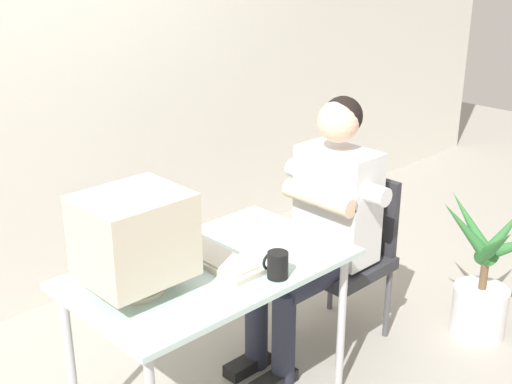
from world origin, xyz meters
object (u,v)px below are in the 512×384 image
office_chair (346,248)px  desk_mug (277,265)px  desk (211,280)px  potted_plant (484,282)px  crt_monitor (135,237)px  person_seated (321,222)px  keyboard (213,257)px

office_chair → desk_mug: bearing=-160.4°
desk → desk_mug: 0.31m
potted_plant → crt_monitor: bearing=163.7°
crt_monitor → desk_mug: size_ratio=3.62×
crt_monitor → potted_plant: bearing=-16.3°
office_chair → person_seated: (-0.20, -0.00, 0.20)m
desk_mug → desk: bearing=115.7°
keyboard → desk: bearing=-140.1°
office_chair → person_seated: size_ratio=0.66×
crt_monitor → desk_mug: crt_monitor is taller
person_seated → desk_mug: (-0.58, -0.28, 0.09)m
potted_plant → desk_mug: desk_mug is taller
desk → desk_mug: bearing=-64.3°
crt_monitor → desk_mug: (0.45, -0.28, -0.17)m
desk → office_chair: office_chair is taller
person_seated → crt_monitor: bearing=179.9°
crt_monitor → potted_plant: 1.92m
keyboard → person_seated: bearing=-0.4°
desk → keyboard: bearing=39.9°
person_seated → potted_plant: size_ratio=1.65×
office_chair → desk: bearing=-178.5°
desk → person_seated: size_ratio=0.90×
keyboard → desk_mug: size_ratio=4.48×
crt_monitor → keyboard: crt_monitor is taller
crt_monitor → desk_mug: bearing=-31.7°
keyboard → office_chair: bearing=-0.3°
crt_monitor → person_seated: size_ratio=0.31×
person_seated → desk_mug: bearing=-154.5°
desk → person_seated: 0.71m
potted_plant → desk_mug: bearing=169.9°
crt_monitor → office_chair: crt_monitor is taller
crt_monitor → desk_mug: 0.56m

